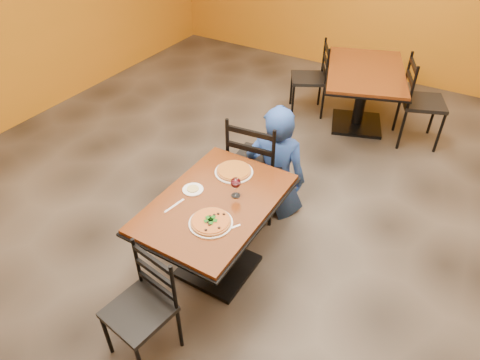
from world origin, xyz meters
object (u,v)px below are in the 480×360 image
Objects in this scene: table_second at (364,84)px; chair_main_far at (259,163)px; pizza_far at (234,170)px; wine_glass at (236,186)px; plate_far at (234,172)px; diner at (276,160)px; table_main at (216,220)px; chair_second_left at (308,79)px; chair_second_right at (423,103)px; plate_main at (211,223)px; pizza_main at (211,221)px; chair_main_near at (139,312)px; side_plate at (193,190)px.

table_second is 1.51× the size of chair_main_far.
wine_glass is at bearing -55.71° from pizza_far.
diner is at bearing 79.74° from plate_far.
table_main is 2.92m from chair_second_left.
chair_second_right is 5.65× the size of wine_glass.
plate_main is 1.11× the size of pizza_far.
pizza_main is at bearing 143.74° from chair_second_right.
chair_second_left is 2.83m from wine_glass.
table_main is at bearing 116.24° from pizza_main.
chair_main_near is 1.10m from wine_glass.
chair_second_left is at bearing 100.82° from plate_main.
pizza_far reaches higher than plate_far.
wine_glass reaches higher than plate_far.
pizza_far is (0.42, -2.51, 0.30)m from chair_second_left.
plate_main is (0.21, -1.09, 0.24)m from chair_main_far.
table_second is 8.68× the size of wine_glass.
pizza_main is (0.59, -3.09, 0.30)m from chair_second_left.
chair_second_right is 3.28× the size of plate_main.
pizza_far is (-0.03, 1.25, 0.34)m from chair_main_near.
diner is at bearing 94.19° from wine_glass.
chair_second_right is at bearing 83.98° from chair_main_near.
pizza_far is (-0.29, -2.51, 0.21)m from table_second.
wine_glass is at bearing 19.44° from side_plate.
table_second is 1.95m from diner.
diner is 3.60× the size of plate_main.
chair_main_near is 3.00× the size of pizza_main.
wine_glass is (-0.01, 0.35, 0.08)m from plate_main.
chair_main_near is at bearing -93.92° from table_second.
chair_main_far is at bearing 95.07° from plate_far.
table_main is at bearing -127.76° from wine_glass.
chair_main_far is 3.35× the size of plate_main.
table_main is 3.02m from chair_second_right.
side_plate is (-0.15, -0.35, 0.00)m from plate_far.
table_second is at bearing 94.50° from chair_main_near.
table_second is at bearing 87.39° from wine_glass.
table_second is at bearing 87.81° from plate_main.
plate_far is at bearing 88.96° from chair_main_far.
table_main is at bearing 140.71° from chair_second_right.
diner reaches higher than table_second.
table_second is at bearing -111.85° from diner.
wine_glass reaches higher than pizza_far.
chair_second_right reaches higher than pizza_main.
chair_main_near reaches higher than table_main.
table_main is 0.43m from pizza_far.
diner is at bearing 74.45° from side_plate.
chair_main_near is at bearing -97.45° from wine_glass.
wine_glass is (0.16, -0.24, 0.08)m from plate_far.
side_plate is (0.27, -2.86, 0.29)m from chair_second_left.
chair_main_near is at bearing 71.32° from diner.
chair_second_right is at bearing 75.02° from plate_main.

